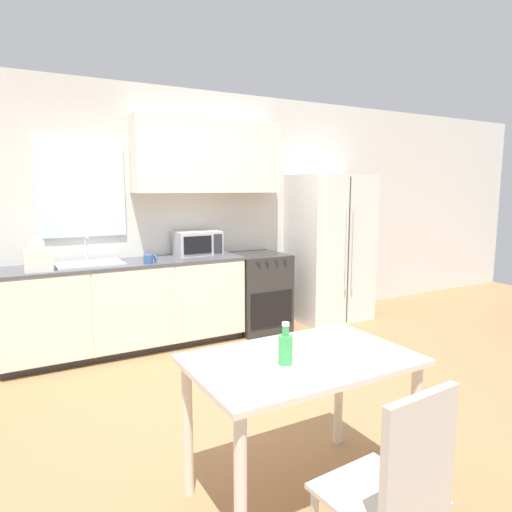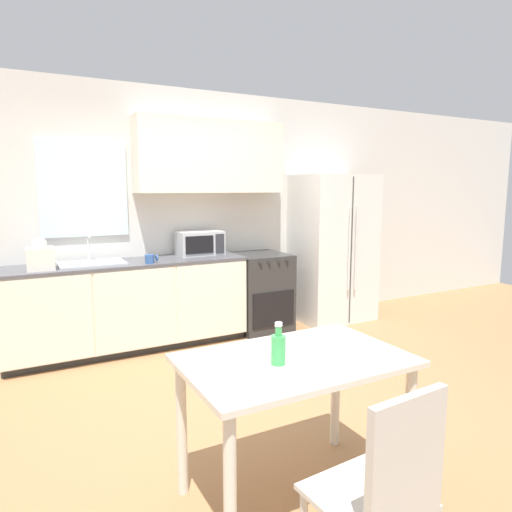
% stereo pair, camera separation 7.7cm
% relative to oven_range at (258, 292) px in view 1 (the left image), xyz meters
% --- Properties ---
extents(ground_plane, '(12.00, 12.00, 0.00)m').
position_rel_oven_range_xyz_m(ground_plane, '(-1.05, -1.58, -0.44)').
color(ground_plane, '#9E7047').
extents(wall_back, '(12.00, 0.38, 2.70)m').
position_rel_oven_range_xyz_m(wall_back, '(-0.97, 0.32, 1.02)').
color(wall_back, silver).
rests_on(wall_back, ground_plane).
extents(kitchen_counter, '(2.38, 0.62, 0.91)m').
position_rel_oven_range_xyz_m(kitchen_counter, '(-1.49, 0.02, 0.02)').
color(kitchen_counter, '#333333').
rests_on(kitchen_counter, ground_plane).
extents(oven_range, '(0.60, 0.66, 0.89)m').
position_rel_oven_range_xyz_m(oven_range, '(0.00, 0.00, 0.00)').
color(oven_range, '#2D2D2D').
rests_on(oven_range, ground_plane).
extents(refrigerator, '(0.93, 0.75, 1.79)m').
position_rel_oven_range_xyz_m(refrigerator, '(1.02, -0.03, 0.46)').
color(refrigerator, silver).
rests_on(refrigerator, ground_plane).
extents(kitchen_sink, '(0.61, 0.42, 0.27)m').
position_rel_oven_range_xyz_m(kitchen_sink, '(-1.83, 0.03, 0.48)').
color(kitchen_sink, '#B7BABC').
rests_on(kitchen_sink, kitchen_counter).
extents(microwave, '(0.49, 0.31, 0.26)m').
position_rel_oven_range_xyz_m(microwave, '(-0.68, 0.14, 0.59)').
color(microwave, '#B7BABC').
rests_on(microwave, kitchen_counter).
extents(coffee_mug, '(0.12, 0.09, 0.09)m').
position_rel_oven_range_xyz_m(coffee_mug, '(-1.31, -0.17, 0.51)').
color(coffee_mug, '#335999').
rests_on(coffee_mug, kitchen_counter).
extents(grocery_bag_0, '(0.23, 0.20, 0.30)m').
position_rel_oven_range_xyz_m(grocery_bag_0, '(-2.28, -0.09, 0.59)').
color(grocery_bag_0, silver).
rests_on(grocery_bag_0, kitchen_counter).
extents(dining_table, '(1.14, 0.73, 0.77)m').
position_rel_oven_range_xyz_m(dining_table, '(-1.25, -2.67, 0.21)').
color(dining_table, beige).
rests_on(dining_table, ground_plane).
extents(dining_chair_near, '(0.43, 0.43, 0.93)m').
position_rel_oven_range_xyz_m(dining_chair_near, '(-1.33, -3.41, 0.09)').
color(dining_chair_near, beige).
rests_on(dining_chair_near, ground_plane).
extents(drink_bottle, '(0.07, 0.07, 0.21)m').
position_rel_oven_range_xyz_m(drink_bottle, '(-1.37, -2.71, 0.41)').
color(drink_bottle, '#3FB259').
rests_on(drink_bottle, dining_table).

